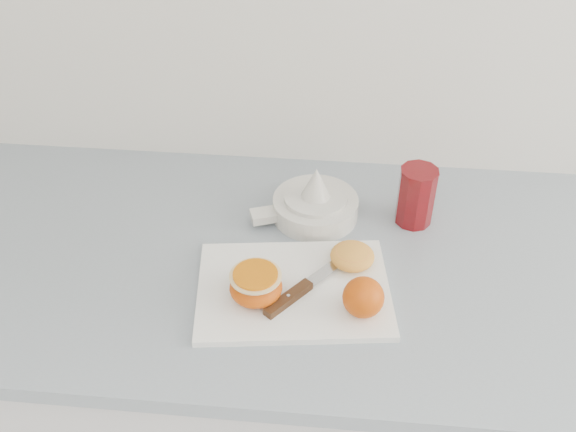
{
  "coord_description": "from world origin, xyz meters",
  "views": [
    {
      "loc": [
        0.11,
        0.87,
        1.65
      ],
      "look_at": [
        0.03,
        1.72,
        0.96
      ],
      "focal_mm": 40.0,
      "sensor_mm": 36.0,
      "label": 1
    }
  ],
  "objects_px": {
    "counter": "(342,409)",
    "red_tumbler": "(416,198)",
    "citrus_juicer": "(314,204)",
    "cutting_board": "(294,290)",
    "half_orange": "(256,286)"
  },
  "relations": [
    {
      "from": "cutting_board",
      "to": "half_orange",
      "type": "distance_m",
      "value": 0.07
    },
    {
      "from": "half_orange",
      "to": "citrus_juicer",
      "type": "xyz_separation_m",
      "value": [
        0.08,
        0.23,
        -0.01
      ]
    },
    {
      "from": "counter",
      "to": "half_orange",
      "type": "bearing_deg",
      "value": -142.69
    },
    {
      "from": "citrus_juicer",
      "to": "cutting_board",
      "type": "bearing_deg",
      "value": -95.79
    },
    {
      "from": "counter",
      "to": "red_tumbler",
      "type": "height_order",
      "value": "red_tumbler"
    },
    {
      "from": "counter",
      "to": "citrus_juicer",
      "type": "distance_m",
      "value": 0.49
    },
    {
      "from": "cutting_board",
      "to": "red_tumbler",
      "type": "bearing_deg",
      "value": 45.45
    },
    {
      "from": "counter",
      "to": "cutting_board",
      "type": "distance_m",
      "value": 0.47
    },
    {
      "from": "counter",
      "to": "citrus_juicer",
      "type": "xyz_separation_m",
      "value": [
        -0.08,
        0.11,
        0.47
      ]
    },
    {
      "from": "counter",
      "to": "red_tumbler",
      "type": "relative_size",
      "value": 21.46
    },
    {
      "from": "half_orange",
      "to": "citrus_juicer",
      "type": "height_order",
      "value": "citrus_juicer"
    },
    {
      "from": "citrus_juicer",
      "to": "red_tumbler",
      "type": "xyz_separation_m",
      "value": [
        0.18,
        0.0,
        0.02
      ]
    },
    {
      "from": "cutting_board",
      "to": "citrus_juicer",
      "type": "bearing_deg",
      "value": 84.21
    },
    {
      "from": "red_tumbler",
      "to": "citrus_juicer",
      "type": "bearing_deg",
      "value": -178.59
    },
    {
      "from": "counter",
      "to": "citrus_juicer",
      "type": "height_order",
      "value": "citrus_juicer"
    }
  ]
}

